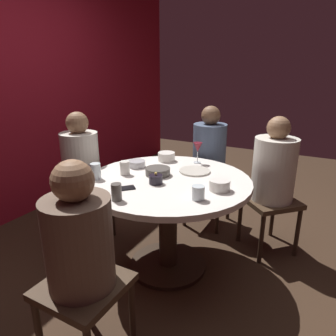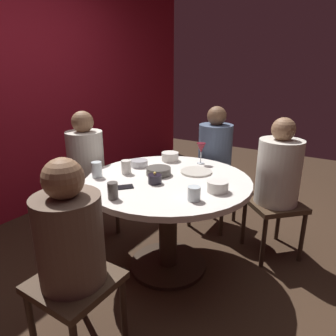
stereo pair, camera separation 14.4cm
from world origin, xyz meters
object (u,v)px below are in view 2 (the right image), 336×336
dining_table (168,201)px  cup_near_candle (126,167)px  bowl_salad_center (170,157)px  cup_center_front (97,170)px  seated_diner_front_right (278,173)px  dinner_plate (196,172)px  seated_diner_left (70,240)px  wine_glass (201,149)px  cup_by_left_diner (194,193)px  candle_holder (155,179)px  seated_diner_right (215,155)px  cell_phone (123,187)px  cup_by_right_diner (113,191)px  bowl_serving_large (139,163)px  bowl_small_white (218,186)px  seated_diner_back (86,163)px  bowl_sauce_side (159,171)px

dining_table → cup_near_candle: (-0.08, 0.33, 0.23)m
bowl_salad_center → cup_center_front: (-0.64, 0.23, 0.02)m
seated_diner_front_right → dinner_plate: size_ratio=4.80×
seated_diner_left → dinner_plate: bearing=-5.6°
wine_glass → seated_diner_front_right: bearing=-73.5°
cup_by_left_diner → dinner_plate: bearing=25.9°
bowl_salad_center → cup_center_front: cup_center_front is taller
candle_holder → seated_diner_right: bearing=-1.5°
dining_table → seated_diner_right: bearing=0.0°
cell_phone → dinner_plate: bearing=105.4°
seated_diner_right → candle_holder: size_ratio=12.41×
dinner_plate → cell_phone: bearing=153.5°
cell_phone → cup_by_right_diner: size_ratio=1.32×
dining_table → wine_glass: 0.55m
bowl_serving_large → bowl_small_white: size_ratio=0.99×
bowl_serving_large → cup_by_left_diner: cup_by_left_diner is taller
seated_diner_right → wine_glass: bearing=5.4°
cell_phone → seated_diner_left: bearing=-32.8°
dining_table → bowl_serving_large: bowl_serving_large is taller
bowl_serving_large → cup_by_left_diner: (-0.36, -0.69, 0.02)m
seated_diner_right → seated_diner_back: bearing=-45.6°
cell_phone → bowl_salad_center: bearing=137.2°
dinner_plate → bowl_sauce_side: 0.29m
bowl_salad_center → cup_by_left_diner: (-0.62, -0.56, 0.01)m
wine_glass → bowl_salad_center: wine_glass is taller
wine_glass → cup_near_candle: size_ratio=1.71×
seated_diner_left → cup_center_front: 0.80m
seated_diner_left → seated_diner_front_right: size_ratio=0.97×
seated_diner_left → wine_glass: size_ratio=6.37×
seated_diner_right → cup_center_front: size_ratio=10.19×
seated_diner_back → bowl_small_white: 1.25m
dinner_plate → cup_center_front: bearing=130.4°
seated_diner_right → wine_glass: size_ratio=6.71×
dining_table → bowl_serving_large: bearing=71.4°
seated_diner_front_right → cup_by_left_diner: bearing=26.2°
seated_diner_right → bowl_serving_large: 0.79m
bowl_small_white → candle_holder: bearing=102.9°
dinner_plate → cup_by_left_diner: (-0.47, -0.23, 0.04)m
bowl_small_white → bowl_sauce_side: size_ratio=0.75×
seated_diner_left → seated_diner_back: 1.23m
seated_diner_right → cup_by_right_diner: (-1.31, 0.09, 0.07)m
seated_diner_left → cup_by_left_diner: seated_diner_left is taller
dinner_plate → dining_table: bearing=154.1°
seated_diner_left → bowl_sauce_side: bearing=6.3°
dining_table → cup_by_left_diner: 0.47m
seated_diner_left → bowl_sauce_side: size_ratio=6.10×
dinner_plate → bowl_salad_center: bearing=64.6°
seated_diner_front_right → cup_by_left_diner: (-0.87, 0.30, 0.07)m
dining_table → seated_diner_back: bearing=90.0°
seated_diner_front_right → candle_holder: bearing=4.2°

